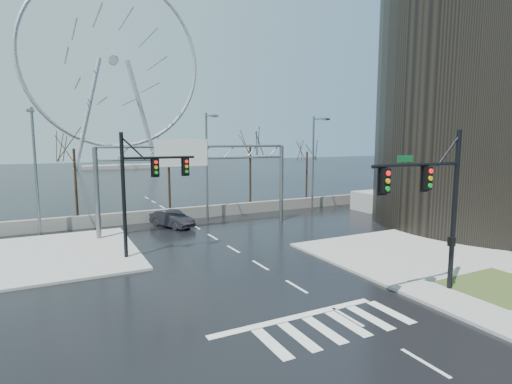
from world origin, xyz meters
TOP-DOWN VIEW (x-y plane):
  - ground at (0.00, 0.00)m, footprint 260.00×260.00m
  - sidewalk_right_ext at (10.00, 2.00)m, footprint 12.00×10.00m
  - sidewalk_far at (-11.00, 12.00)m, footprint 10.00×12.00m
  - grass_strip at (9.00, -5.00)m, footprint 5.00×4.00m
  - tower_podium at (29.00, 8.00)m, footprint 22.00×18.00m
  - barrier_wall at (0.00, 20.00)m, footprint 52.00×0.50m
  - signal_mast_near at (5.14, -4.04)m, footprint 5.52×0.41m
  - signal_mast_far at (-5.87, 8.96)m, footprint 4.72×0.41m
  - sign_gantry at (-0.38, 14.96)m, footprint 16.36×0.40m
  - streetlight_left at (-12.00, 18.16)m, footprint 0.50×2.55m
  - streetlight_mid at (2.00, 18.16)m, footprint 0.50×2.55m
  - streetlight_right at (14.00, 18.16)m, footprint 0.50×2.55m
  - tree_left at (-9.00, 23.50)m, footprint 3.75×3.75m
  - tree_center at (0.00, 24.50)m, footprint 3.25×3.25m
  - tree_right at (9.00, 23.50)m, footprint 3.90×3.90m
  - tree_far_right at (17.00, 24.00)m, footprint 3.40×3.40m
  - ferris_wheel at (5.00, 95.00)m, footprint 45.00×6.00m
  - car at (-1.85, 17.00)m, footprint 3.21×4.68m

SIDE VIEW (x-z plane):
  - ground at x=0.00m, z-range 0.00..0.00m
  - sidewalk_right_ext at x=10.00m, z-range 0.00..0.15m
  - sidewalk_far at x=-11.00m, z-range 0.00..0.15m
  - grass_strip at x=9.00m, z-range 0.14..0.17m
  - barrier_wall at x=0.00m, z-range 0.00..1.10m
  - car at x=-1.85m, z-range 0.00..1.46m
  - tower_podium at x=29.00m, z-range 0.00..2.00m
  - signal_mast_far at x=-5.87m, z-range 0.83..8.83m
  - signal_mast_near at x=5.14m, z-range 0.87..8.87m
  - tree_center at x=0.00m, z-range 1.92..8.42m
  - sign_gantry at x=-0.38m, z-range 1.38..8.98m
  - tree_far_right at x=17.00m, z-range 2.01..8.81m
  - streetlight_left at x=-12.00m, z-range 0.89..10.89m
  - streetlight_mid at x=2.00m, z-range 0.89..10.89m
  - streetlight_right at x=14.00m, z-range 0.89..10.89m
  - tree_left at x=-9.00m, z-range 2.23..9.73m
  - tree_right at x=9.00m, z-range 2.32..10.12m
  - ferris_wheel at x=5.00m, z-range 0.68..51.59m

